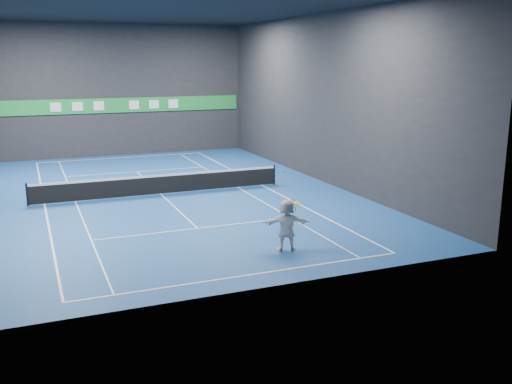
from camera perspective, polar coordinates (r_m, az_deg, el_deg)
name	(u,v)px	position (r m, az deg, el deg)	size (l,w,h in m)	color
ground	(161,194)	(28.89, -9.48, -0.23)	(26.00, 26.00, 0.00)	navy
ceiling	(154,6)	(28.24, -10.19, 17.84)	(26.00, 26.00, 0.00)	black
wall_back	(116,91)	(40.98, -13.87, 9.81)	(18.00, 0.10, 9.00)	#242426
wall_front	(262,136)	(15.83, 0.60, 5.64)	(18.00, 0.10, 9.00)	#242426
wall_right	(322,99)	(31.41, 6.62, 9.23)	(0.10, 26.00, 9.00)	#242426
baseline_near	(248,275)	(17.96, -0.82, -8.31)	(10.98, 0.08, 0.01)	white
baseline_far	(122,158)	(40.36, -13.28, 3.37)	(10.98, 0.08, 0.01)	white
sideline_doubles_left	(45,204)	(28.24, -20.39, -1.18)	(0.08, 23.78, 0.01)	white
sideline_doubles_right	(262,185)	(30.52, 0.61, 0.67)	(0.08, 23.78, 0.01)	white
sideline_singles_left	(75,202)	(28.30, -17.60, -0.94)	(0.06, 23.78, 0.01)	white
sideline_singles_right	(238,187)	(30.02, -1.82, 0.46)	(0.06, 23.78, 0.01)	white
service_line_near	(198,228)	(22.89, -5.86, -3.63)	(8.23, 0.06, 0.01)	white
service_line_far	(137,172)	(35.03, -11.83, 2.00)	(8.23, 0.06, 0.01)	white
center_service_line	(161,194)	(28.89, -9.48, -0.22)	(0.06, 12.80, 0.01)	white
player	(287,225)	(19.98, 3.07, -3.31)	(1.71, 0.54, 1.84)	white
tennis_ball	(284,172)	(19.58, 2.81, 2.03)	(0.07, 0.07, 0.07)	#B9E426
tennis_net	(161,184)	(28.77, -9.52, 0.82)	(12.50, 0.10, 1.07)	black
sponsor_banner	(117,105)	(40.97, -13.78, 8.42)	(17.64, 0.11, 1.00)	#1F8F38
tennis_racket	(295,203)	(19.97, 3.90, -1.15)	(0.45, 0.40, 0.47)	red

